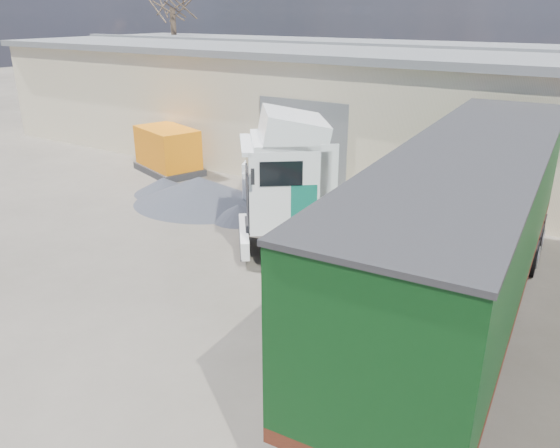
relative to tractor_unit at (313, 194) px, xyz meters
The scene contains 7 objects.
ground 5.38m from the tractor_unit, 106.46° to the right, with size 120.00×120.00×0.00m, color #2B2923.
warehouse 13.42m from the tractor_unit, 123.73° to the left, with size 30.60×12.60×5.42m.
tractor_unit is the anchor object (origin of this frame).
box_trailer 5.31m from the tractor_unit, 20.45° to the right, with size 3.59×13.05×4.29m.
panel_van 5.63m from the tractor_unit, 135.91° to the left, with size 3.16×4.41×1.67m.
orange_skip 10.50m from the tractor_unit, 157.92° to the left, with size 3.69×2.94×2.01m.
gravel_heap 6.03m from the tractor_unit, 166.86° to the left, with size 6.98×6.48×1.08m.
Camera 1 is at (8.93, -8.51, 6.85)m, focal length 35.00 mm.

